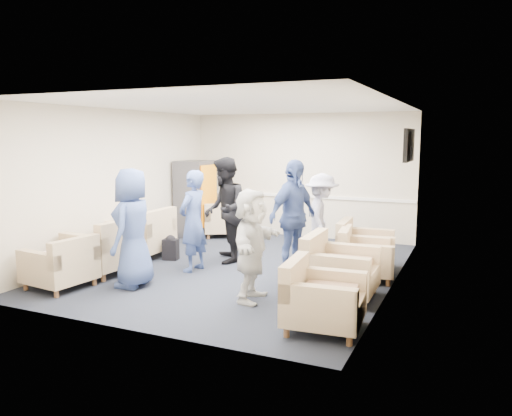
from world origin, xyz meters
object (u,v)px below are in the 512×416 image
at_px(armchair_right_midnear, 336,271).
at_px(person_mid_right, 293,217).
at_px(armchair_left_near, 62,266).
at_px(armchair_right_midfar, 363,257).
at_px(armchair_left_far, 144,236).
at_px(armchair_right_far, 362,249).
at_px(armchair_right_near, 319,301).
at_px(person_front_right, 252,245).
at_px(person_front_left, 133,228).
at_px(armchair_corner, 223,222).
at_px(person_mid_left, 193,221).
at_px(vending_machine, 196,199).
at_px(armchair_left_mid, 106,250).
at_px(person_back_left, 225,210).
at_px(person_back_right, 322,218).

distance_m(armchair_right_midnear, person_mid_right, 1.47).
height_order(armchair_left_near, armchair_right_midfar, armchair_right_midfar).
height_order(armchair_left_far, armchair_right_far, armchair_left_far).
relative_size(armchair_right_far, person_mid_right, 0.49).
xyz_separation_m(armchair_left_near, armchair_right_far, (3.75, 2.88, 0.01)).
bearing_deg(armchair_right_near, person_front_right, 56.62).
height_order(armchair_left_near, armchair_left_far, armchair_left_far).
relative_size(armchair_left_near, person_front_left, 0.52).
xyz_separation_m(armchair_corner, person_mid_left, (0.88, -2.74, 0.51)).
relative_size(armchair_right_midnear, armchair_right_far, 1.04).
xyz_separation_m(armchair_right_midnear, person_mid_left, (-2.52, 0.40, 0.46)).
bearing_deg(armchair_left_near, vending_machine, -170.54).
bearing_deg(armchair_left_near, person_mid_left, 149.15).
height_order(armchair_left_near, armchair_right_midnear, armchair_right_midnear).
distance_m(armchair_right_midnear, vending_machine, 4.96).
xyz_separation_m(armchair_left_near, person_mid_right, (2.77, 2.18, 0.59)).
xyz_separation_m(armchair_right_midfar, person_front_left, (-3.02, -1.79, 0.54)).
bearing_deg(armchair_left_mid, person_back_left, 141.62).
xyz_separation_m(armchair_right_midfar, person_mid_right, (-1.12, -0.15, 0.59)).
height_order(person_back_left, person_back_right, person_back_left).
xyz_separation_m(armchair_left_mid, armchair_right_far, (3.72, 1.97, -0.04)).
bearing_deg(armchair_left_mid, armchair_right_near, 82.47).
distance_m(person_front_left, person_back_left, 1.92).
bearing_deg(person_back_left, armchair_left_mid, -72.87).
distance_m(armchair_left_mid, vending_machine, 3.28).
bearing_deg(person_back_right, armchair_right_midnear, -173.69).
xyz_separation_m(armchair_right_far, person_front_right, (-1.01, -2.24, 0.42)).
distance_m(armchair_left_far, person_back_left, 1.66).
bearing_deg(person_mid_right, person_front_right, -162.26).
bearing_deg(person_mid_right, armchair_right_midnear, -115.15).
relative_size(armchair_right_midfar, person_front_left, 0.54).
relative_size(armchair_left_near, armchair_left_mid, 0.88).
relative_size(person_front_left, person_back_right, 1.12).
height_order(person_front_left, person_mid_left, person_front_left).
bearing_deg(person_back_right, person_front_left, 123.70).
distance_m(armchair_left_near, armchair_right_midnear, 3.95).
relative_size(armchair_left_near, person_front_right, 0.60).
xyz_separation_m(person_back_left, person_back_right, (1.56, 0.69, -0.14)).
relative_size(armchair_left_far, person_front_right, 0.62).
relative_size(armchair_left_near, person_mid_right, 0.49).
bearing_deg(armchair_right_midnear, person_front_left, 102.70).
height_order(armchair_right_midnear, person_front_right, person_front_right).
xyz_separation_m(armchair_corner, vending_machine, (-0.57, -0.21, 0.51)).
bearing_deg(armchair_left_mid, armchair_right_midfar, 115.67).
bearing_deg(person_mid_right, armchair_left_near, 147.12).
relative_size(armchair_corner, person_mid_left, 0.67).
xyz_separation_m(armchair_right_midfar, person_mid_left, (-2.65, -0.70, 0.50)).
relative_size(armchair_left_near, armchair_right_midfar, 0.97).
distance_m(armchair_left_mid, person_mid_left, 1.47).
distance_m(armchair_right_midfar, person_back_left, 2.53).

